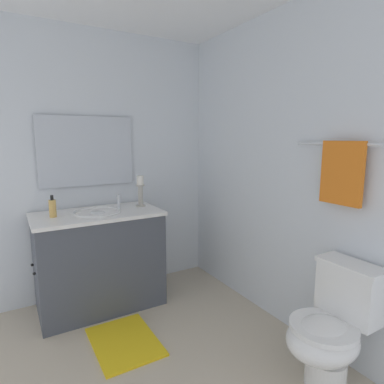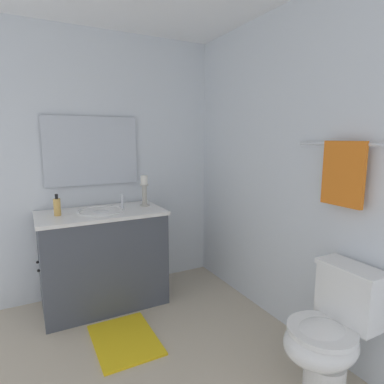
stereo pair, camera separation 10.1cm
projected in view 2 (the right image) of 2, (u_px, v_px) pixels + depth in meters
name	position (u px, v px, depth m)	size (l,w,h in m)	color
floor	(142.00, 365.00, 2.14)	(2.50, 2.39, 0.02)	beige
wall_back	(285.00, 172.00, 2.48)	(2.50, 0.04, 2.45)	silver
wall_left	(95.00, 166.00, 3.02)	(0.04, 2.39, 2.45)	silver
vanity_cabinet	(103.00, 258.00, 2.86)	(0.58, 1.07, 0.86)	#474C56
sink_basin	(102.00, 216.00, 2.80)	(0.40, 0.40, 0.24)	white
mirror	(92.00, 151.00, 2.95)	(0.02, 0.84, 0.62)	silver
candle_holder_tall	(144.00, 190.00, 3.00)	(0.09, 0.09, 0.29)	#B7B2A5
soap_bottle	(57.00, 207.00, 2.63)	(0.06, 0.06, 0.18)	#E5B259
toilet	(329.00, 333.00, 1.87)	(0.39, 0.54, 0.75)	white
towel_bar	(347.00, 144.00, 1.92)	(0.02, 0.02, 0.74)	silver
towel_near_vanity	(343.00, 174.00, 1.94)	(0.28, 0.03, 0.40)	orange
bath_mat	(125.00, 340.00, 2.38)	(0.60, 0.44, 0.02)	yellow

